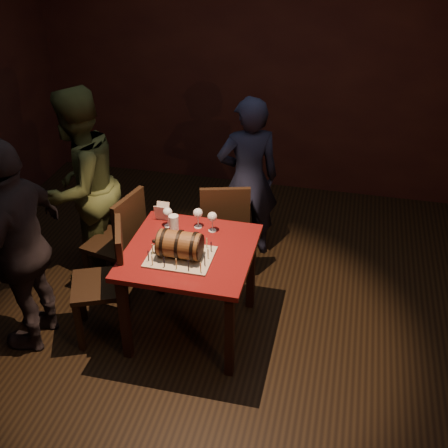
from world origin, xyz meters
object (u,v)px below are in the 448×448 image
object	(u,v)px
barrel_cake	(180,245)
wine_glass_left	(168,213)
chair_left_front	(110,276)
pub_table	(190,262)
wine_glass_mid	(198,214)
pint_of_ale	(174,225)
person_left_rear	(81,187)
person_back	(248,179)
person_left_front	(21,247)
chair_left_rear	(121,239)
chair_back	(225,226)
wine_glass_right	(212,218)

from	to	relation	value
barrel_cake	wine_glass_left	world-z (taller)	barrel_cake
barrel_cake	chair_left_front	distance (m)	0.64
pub_table	barrel_cake	size ratio (longest dim) A/B	2.54
wine_glass_mid	chair_left_front	size ratio (longest dim) A/B	0.17
pint_of_ale	wine_glass_mid	bearing A→B (deg)	39.08
chair_left_front	person_left_rear	world-z (taller)	person_left_rear
barrel_cake	person_left_rear	distance (m)	1.25
person_back	person_left_front	distance (m)	1.99
wine_glass_mid	chair_left_rear	world-z (taller)	chair_left_rear
chair_back	person_back	xyz separation A→B (m)	(0.11, 0.43, 0.23)
chair_left_front	barrel_cake	bearing A→B (deg)	4.31
chair_left_rear	person_left_front	bearing A→B (deg)	-122.74
pint_of_ale	chair_left_rear	xyz separation A→B (m)	(-0.51, 0.16, -0.30)
person_left_rear	person_left_front	bearing A→B (deg)	14.04
barrel_cake	pub_table	bearing A→B (deg)	71.35
wine_glass_right	chair_left_rear	size ratio (longest dim) A/B	0.17
wine_glass_left	pint_of_ale	size ratio (longest dim) A/B	1.07
barrel_cake	pint_of_ale	size ratio (longest dim) A/B	2.36
person_left_front	person_left_rear	bearing A→B (deg)	178.02
chair_left_rear	person_left_front	world-z (taller)	person_left_front
chair_left_rear	chair_left_front	distance (m)	0.50
chair_back	chair_left_front	xyz separation A→B (m)	(-0.66, -0.87, 0.00)
barrel_cake	pint_of_ale	bearing A→B (deg)	115.18
person_left_front	pint_of_ale	bearing A→B (deg)	118.24
wine_glass_right	pint_of_ale	size ratio (longest dim) A/B	1.07
wine_glass_left	person_left_front	size ratio (longest dim) A/B	0.10
chair_left_front	person_left_front	size ratio (longest dim) A/B	0.57
pub_table	wine_glass_right	world-z (taller)	wine_glass_right
chair_left_front	person_left_front	world-z (taller)	person_left_front
wine_glass_left	wine_glass_right	world-z (taller)	same
pint_of_ale	person_back	distance (m)	1.04
chair_left_front	person_left_rear	size ratio (longest dim) A/B	0.56
chair_left_front	person_left_rear	bearing A→B (deg)	126.44
chair_back	person_left_rear	distance (m)	1.23
wine_glass_right	person_left_front	size ratio (longest dim) A/B	0.10
barrel_cake	chair_left_rear	size ratio (longest dim) A/B	0.38
barrel_cake	pint_of_ale	world-z (taller)	barrel_cake
wine_glass_left	chair_back	distance (m)	0.66
wine_glass_right	chair_left_front	world-z (taller)	chair_left_front
pint_of_ale	person_left_rear	distance (m)	0.99
chair_back	chair_left_front	size ratio (longest dim) A/B	1.00
pub_table	chair_back	distance (m)	0.73
wine_glass_mid	chair_back	world-z (taller)	chair_back
chair_left_rear	person_back	world-z (taller)	person_back
barrel_cake	wine_glass_left	xyz separation A→B (m)	(-0.21, 0.37, 0.01)
person_left_front	wine_glass_right	bearing A→B (deg)	116.33
chair_back	person_left_front	world-z (taller)	person_left_front
wine_glass_left	pint_of_ale	xyz separation A→B (m)	(0.07, -0.08, -0.05)
wine_glass_right	wine_glass_mid	bearing A→B (deg)	167.07
person_left_front	wine_glass_mid	bearing A→B (deg)	119.82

